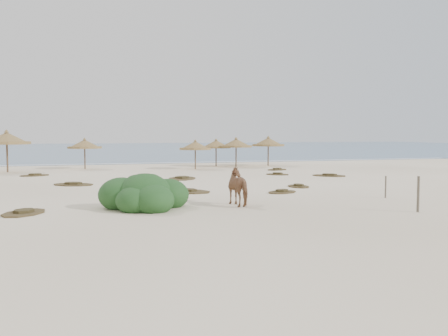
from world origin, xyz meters
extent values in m
plane|color=#F9E9CD|center=(0.00, 0.00, 0.00)|extent=(160.00, 160.00, 0.00)
cube|color=#2B5383|center=(0.00, 75.00, 0.00)|extent=(200.00, 100.00, 0.01)
cube|color=white|center=(0.00, 26.00, 0.00)|extent=(70.00, 0.60, 0.01)
cylinder|color=brown|center=(-10.98, 17.99, 1.20)|extent=(0.14, 0.14, 2.41)
cylinder|color=olive|center=(-10.98, 17.99, 2.20)|extent=(4.00, 4.00, 0.21)
cone|color=olive|center=(-10.98, 17.99, 2.58)|extent=(3.87, 3.87, 0.86)
cone|color=olive|center=(-10.98, 17.99, 3.10)|extent=(0.41, 0.41, 0.25)
cylinder|color=brown|center=(-5.32, 19.84, 0.96)|extent=(0.11, 0.11, 1.92)
cylinder|color=olive|center=(-5.32, 19.84, 1.76)|extent=(3.40, 3.40, 0.16)
cone|color=olive|center=(-5.32, 19.84, 2.06)|extent=(3.29, 3.29, 0.69)
cone|color=olive|center=(-5.32, 19.84, 2.47)|extent=(0.33, 0.33, 0.20)
cylinder|color=brown|center=(3.31, 17.07, 0.91)|extent=(0.10, 0.10, 1.82)
cylinder|color=olive|center=(3.31, 17.07, 1.66)|extent=(2.91, 2.91, 0.16)
cone|color=olive|center=(3.31, 17.07, 1.95)|extent=(2.82, 2.82, 0.65)
cone|color=olive|center=(3.31, 17.07, 2.33)|extent=(0.31, 0.31, 0.19)
cylinder|color=brown|center=(5.95, 20.16, 0.92)|extent=(0.11, 0.11, 1.85)
cylinder|color=olive|center=(5.95, 20.16, 1.69)|extent=(3.36, 3.36, 0.16)
cone|color=olive|center=(5.95, 20.16, 1.98)|extent=(3.25, 3.25, 0.66)
cone|color=olive|center=(5.95, 20.16, 2.37)|extent=(0.32, 0.32, 0.19)
cylinder|color=brown|center=(7.35, 18.72, 0.98)|extent=(0.11, 0.11, 1.96)
cylinder|color=olive|center=(7.35, 18.72, 1.79)|extent=(3.70, 3.70, 0.17)
cone|color=olive|center=(7.35, 18.72, 2.10)|extent=(3.58, 3.58, 0.70)
cone|color=olive|center=(7.35, 18.72, 2.51)|extent=(0.34, 0.34, 0.20)
cylinder|color=brown|center=(10.63, 19.40, 1.01)|extent=(0.12, 0.12, 2.02)
cylinder|color=olive|center=(10.63, 19.40, 1.85)|extent=(3.51, 3.51, 0.17)
cone|color=olive|center=(10.63, 19.40, 2.17)|extent=(3.39, 3.39, 0.72)
cone|color=olive|center=(10.63, 19.40, 2.60)|extent=(0.35, 0.35, 0.21)
imported|color=#8F5F41|center=(0.30, -3.44, 0.76)|extent=(1.06, 1.90, 1.53)
cylinder|color=brown|center=(6.05, -7.00, 0.67)|extent=(0.13, 0.13, 1.34)
cylinder|color=brown|center=(7.30, -3.18, 0.50)|extent=(0.08, 0.08, 1.00)
ellipsoid|color=#275022|center=(-3.56, -3.26, 0.58)|extent=(2.12, 2.12, 1.59)
ellipsoid|color=#275022|center=(-2.60, -2.94, 0.48)|extent=(1.70, 1.70, 1.27)
ellipsoid|color=#275022|center=(-4.41, -2.83, 0.53)|extent=(1.80, 1.80, 1.35)
ellipsoid|color=#275022|center=(-3.35, -4.00, 0.42)|extent=(1.59, 1.59, 1.19)
ellipsoid|color=#275022|center=(-3.98, -3.79, 0.40)|extent=(1.49, 1.49, 1.11)
ellipsoid|color=#275022|center=(-2.92, -2.30, 0.37)|extent=(1.27, 1.27, 0.95)
ellipsoid|color=#275022|center=(-3.24, -2.73, 0.95)|extent=(0.95, 0.95, 0.72)
ellipsoid|color=#275022|center=(-3.88, -3.15, 1.01)|extent=(0.85, 0.85, 0.64)
camera|label=1|loc=(-6.14, -22.51, 2.93)|focal=40.00mm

